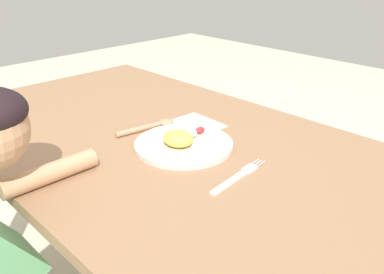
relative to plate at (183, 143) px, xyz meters
name	(u,v)px	position (x,y,z in m)	size (l,w,h in m)	color
dining_table	(161,167)	(-0.09, -0.01, -0.10)	(1.49, 0.85, 0.72)	#8F694A
plate	(183,143)	(0.00, 0.00, 0.00)	(0.26, 0.26, 0.05)	beige
fork	(238,177)	(0.21, -0.02, -0.01)	(0.04, 0.20, 0.01)	silver
spoon	(152,126)	(-0.16, 0.02, -0.01)	(0.06, 0.19, 0.02)	tan
napkin	(193,126)	(-0.08, 0.12, -0.01)	(0.15, 0.14, 0.00)	white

